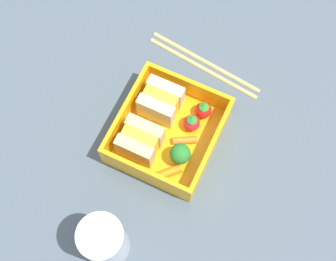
{
  "coord_description": "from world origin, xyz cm",
  "views": [
    {
      "loc": [
        -22.05,
        -10.43,
        66.3
      ],
      "look_at": [
        0.0,
        0.0,
        2.7
      ],
      "focal_mm": 50.0,
      "sensor_mm": 36.0,
      "label": 1
    }
  ],
  "objects_px": {
    "sandwich_center_left": "(161,101)",
    "strawberry_left": "(203,110)",
    "broccoli_floret": "(180,154)",
    "strawberry_far_left": "(192,123)",
    "carrot_stick_left": "(167,173)",
    "carrot_stick_far_left": "(185,141)",
    "chopstick_pair": "(206,65)",
    "sandwich_left": "(140,141)",
    "drinking_glass": "(104,241)"
  },
  "relations": [
    {
      "from": "broccoli_floret",
      "to": "drinking_glass",
      "type": "height_order",
      "value": "drinking_glass"
    },
    {
      "from": "carrot_stick_left",
      "to": "strawberry_far_left",
      "type": "height_order",
      "value": "strawberry_far_left"
    },
    {
      "from": "carrot_stick_far_left",
      "to": "chopstick_pair",
      "type": "relative_size",
      "value": 0.18
    },
    {
      "from": "carrot_stick_left",
      "to": "strawberry_far_left",
      "type": "relative_size",
      "value": 1.32
    },
    {
      "from": "carrot_stick_far_left",
      "to": "drinking_glass",
      "type": "distance_m",
      "value": 0.19
    },
    {
      "from": "sandwich_left",
      "to": "carrot_stick_left",
      "type": "xyz_separation_m",
      "value": [
        -0.02,
        -0.05,
        -0.02
      ]
    },
    {
      "from": "strawberry_far_left",
      "to": "drinking_glass",
      "type": "bearing_deg",
      "value": 171.5
    },
    {
      "from": "carrot_stick_left",
      "to": "strawberry_left",
      "type": "xyz_separation_m",
      "value": [
        0.11,
        -0.01,
        0.01
      ]
    },
    {
      "from": "sandwich_left",
      "to": "sandwich_center_left",
      "type": "distance_m",
      "value": 0.07
    },
    {
      "from": "sandwich_center_left",
      "to": "drinking_glass",
      "type": "bearing_deg",
      "value": -173.95
    },
    {
      "from": "carrot_stick_far_left",
      "to": "sandwich_left",
      "type": "bearing_deg",
      "value": 121.55
    },
    {
      "from": "sandwich_center_left",
      "to": "chopstick_pair",
      "type": "distance_m",
      "value": 0.11
    },
    {
      "from": "broccoli_floret",
      "to": "strawberry_left",
      "type": "bearing_deg",
      "value": -0.83
    },
    {
      "from": "broccoli_floret",
      "to": "strawberry_far_left",
      "type": "relative_size",
      "value": 1.25
    },
    {
      "from": "carrot_stick_left",
      "to": "carrot_stick_far_left",
      "type": "bearing_deg",
      "value": -1.59
    },
    {
      "from": "strawberry_left",
      "to": "carrot_stick_far_left",
      "type": "bearing_deg",
      "value": 173.28
    },
    {
      "from": "carrot_stick_far_left",
      "to": "strawberry_left",
      "type": "xyz_separation_m",
      "value": [
        0.05,
        -0.01,
        0.01
      ]
    },
    {
      "from": "strawberry_left",
      "to": "sandwich_center_left",
      "type": "bearing_deg",
      "value": 106.66
    },
    {
      "from": "carrot_stick_left",
      "to": "broccoli_floret",
      "type": "relative_size",
      "value": 1.06
    },
    {
      "from": "sandwich_center_left",
      "to": "chopstick_pair",
      "type": "relative_size",
      "value": 0.28
    },
    {
      "from": "carrot_stick_left",
      "to": "chopstick_pair",
      "type": "height_order",
      "value": "carrot_stick_left"
    },
    {
      "from": "sandwich_left",
      "to": "strawberry_far_left",
      "type": "xyz_separation_m",
      "value": [
        0.06,
        -0.05,
        -0.01
      ]
    },
    {
      "from": "sandwich_left",
      "to": "strawberry_left",
      "type": "distance_m",
      "value": 0.11
    },
    {
      "from": "sandwich_center_left",
      "to": "carrot_stick_left",
      "type": "xyz_separation_m",
      "value": [
        -0.09,
        -0.05,
        -0.02
      ]
    },
    {
      "from": "sandwich_left",
      "to": "strawberry_left",
      "type": "height_order",
      "value": "sandwich_left"
    },
    {
      "from": "drinking_glass",
      "to": "carrot_stick_far_left",
      "type": "bearing_deg",
      "value": -10.13
    },
    {
      "from": "sandwich_left",
      "to": "drinking_glass",
      "type": "xyz_separation_m",
      "value": [
        -0.15,
        -0.02,
        0.01
      ]
    },
    {
      "from": "strawberry_far_left",
      "to": "chopstick_pair",
      "type": "relative_size",
      "value": 0.16
    },
    {
      "from": "carrot_stick_left",
      "to": "strawberry_left",
      "type": "height_order",
      "value": "strawberry_left"
    },
    {
      "from": "sandwich_center_left",
      "to": "carrot_stick_left",
      "type": "relative_size",
      "value": 1.36
    },
    {
      "from": "sandwich_center_left",
      "to": "strawberry_left",
      "type": "bearing_deg",
      "value": -73.34
    },
    {
      "from": "sandwich_left",
      "to": "chopstick_pair",
      "type": "bearing_deg",
      "value": -10.57
    },
    {
      "from": "sandwich_left",
      "to": "chopstick_pair",
      "type": "relative_size",
      "value": 0.28
    },
    {
      "from": "strawberry_far_left",
      "to": "strawberry_left",
      "type": "height_order",
      "value": "same"
    },
    {
      "from": "sandwich_left",
      "to": "drinking_glass",
      "type": "relative_size",
      "value": 0.57
    },
    {
      "from": "sandwich_left",
      "to": "carrot_stick_left",
      "type": "bearing_deg",
      "value": -112.04
    },
    {
      "from": "sandwich_center_left",
      "to": "carrot_stick_left",
      "type": "height_order",
      "value": "sandwich_center_left"
    },
    {
      "from": "carrot_stick_far_left",
      "to": "chopstick_pair",
      "type": "bearing_deg",
      "value": 9.73
    },
    {
      "from": "broccoli_floret",
      "to": "chopstick_pair",
      "type": "distance_m",
      "value": 0.17
    },
    {
      "from": "carrot_stick_far_left",
      "to": "strawberry_left",
      "type": "bearing_deg",
      "value": -6.72
    },
    {
      "from": "strawberry_far_left",
      "to": "strawberry_left",
      "type": "xyz_separation_m",
      "value": [
        0.03,
        -0.01,
        -0.0
      ]
    },
    {
      "from": "sandwich_left",
      "to": "strawberry_left",
      "type": "relative_size",
      "value": 1.81
    },
    {
      "from": "carrot_stick_far_left",
      "to": "drinking_glass",
      "type": "bearing_deg",
      "value": 169.87
    },
    {
      "from": "chopstick_pair",
      "to": "drinking_glass",
      "type": "xyz_separation_m",
      "value": [
        -0.32,
        0.01,
        0.05
      ]
    },
    {
      "from": "broccoli_floret",
      "to": "strawberry_left",
      "type": "height_order",
      "value": "broccoli_floret"
    },
    {
      "from": "chopstick_pair",
      "to": "sandwich_center_left",
      "type": "bearing_deg",
      "value": 162.64
    },
    {
      "from": "broccoli_floret",
      "to": "carrot_stick_far_left",
      "type": "height_order",
      "value": "broccoli_floret"
    },
    {
      "from": "broccoli_floret",
      "to": "strawberry_far_left",
      "type": "height_order",
      "value": "broccoli_floret"
    },
    {
      "from": "chopstick_pair",
      "to": "carrot_stick_left",
      "type": "bearing_deg",
      "value": -173.51
    },
    {
      "from": "sandwich_center_left",
      "to": "carrot_stick_far_left",
      "type": "relative_size",
      "value": 1.59
    }
  ]
}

